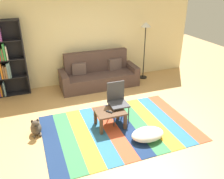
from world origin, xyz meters
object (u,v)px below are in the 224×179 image
couch (99,75)px  standing_lamp (146,32)px  tv_remote (109,112)px  dog (36,128)px  bookshelf (3,59)px  coffee_table (110,114)px  folding_chair (117,99)px  pouf (148,134)px

couch → standing_lamp: size_ratio=1.28×
tv_remote → dog: bearing=129.9°
bookshelf → dog: (0.55, -2.16, -0.88)m
standing_lamp → dog: bearing=-150.5°
coffee_table → folding_chair: 0.39m
couch → dog: bearing=-136.1°
coffee_table → dog: size_ratio=1.54×
folding_chair → tv_remote: bearing=-107.4°
pouf → folding_chair: bearing=108.3°
couch → bookshelf: bearing=173.6°
couch → bookshelf: size_ratio=1.12×
standing_lamp → tv_remote: standing_lamp is taller
standing_lamp → folding_chair: size_ratio=1.96×
couch → standing_lamp: 1.91m
couch → folding_chair: 1.96m
dog → tv_remote: tv_remote is taller
couch → standing_lamp: bearing=3.4°
folding_chair → dog: bearing=-152.6°
coffee_table → folding_chair: folding_chair is taller
bookshelf → coffee_table: (2.07, -2.43, -0.72)m
dog → tv_remote: size_ratio=2.65×
couch → pouf: bearing=-87.8°
pouf → dog: dog is taller
dog → pouf: bearing=-24.9°
couch → coffee_table: (-0.43, -2.15, -0.02)m
dog → standing_lamp: standing_lamp is taller
tv_remote → couch: bearing=40.1°
bookshelf → pouf: bearing=-50.0°
standing_lamp → folding_chair: 2.81m
tv_remote → folding_chair: bearing=5.6°
standing_lamp → couch: bearing=-176.6°
folding_chair → coffee_table: bearing=-109.7°
dog → standing_lamp: bearing=29.5°
pouf → standing_lamp: bearing=64.2°
coffee_table → standing_lamp: 3.19m
bookshelf → coffee_table: bearing=-49.6°
pouf → tv_remote: 0.91m
pouf → bookshelf: bearing=130.0°
bookshelf → folding_chair: bearing=-43.8°
couch → pouf: couch is taller
pouf → folding_chair: 1.04m
dog → tv_remote: (1.49, -0.32, 0.25)m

